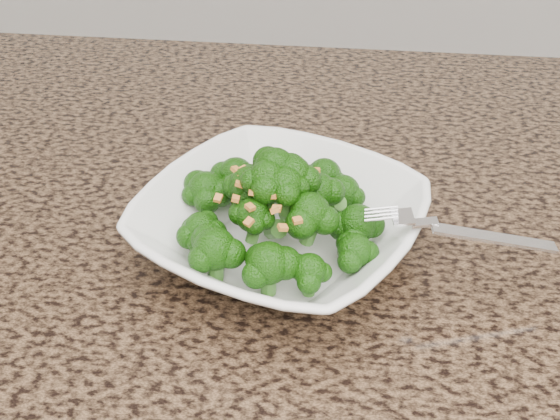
# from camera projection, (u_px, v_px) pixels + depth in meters

# --- Properties ---
(granite_counter) EXTENTS (1.64, 1.04, 0.03)m
(granite_counter) POSITION_uv_depth(u_px,v_px,m) (268.00, 286.00, 0.64)
(granite_counter) COLOR brown
(granite_counter) RESTS_ON cabinet
(bowl) EXTENTS (0.33, 0.33, 0.06)m
(bowl) POSITION_uv_depth(u_px,v_px,m) (280.00, 227.00, 0.64)
(bowl) COLOR white
(bowl) RESTS_ON granite_counter
(broccoli_pile) EXTENTS (0.22, 0.22, 0.07)m
(broccoli_pile) POSITION_uv_depth(u_px,v_px,m) (280.00, 168.00, 0.60)
(broccoli_pile) COLOR #174D08
(broccoli_pile) RESTS_ON bowl
(garlic_topping) EXTENTS (0.13, 0.13, 0.01)m
(garlic_topping) POSITION_uv_depth(u_px,v_px,m) (280.00, 130.00, 0.58)
(garlic_topping) COLOR orange
(garlic_topping) RESTS_ON broccoli_pile
(fork) EXTENTS (0.18, 0.05, 0.01)m
(fork) POSITION_uv_depth(u_px,v_px,m) (429.00, 223.00, 0.58)
(fork) COLOR silver
(fork) RESTS_ON bowl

